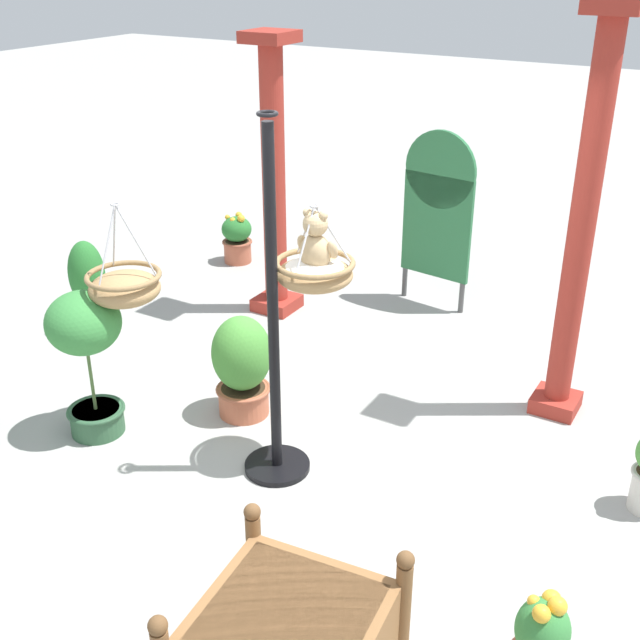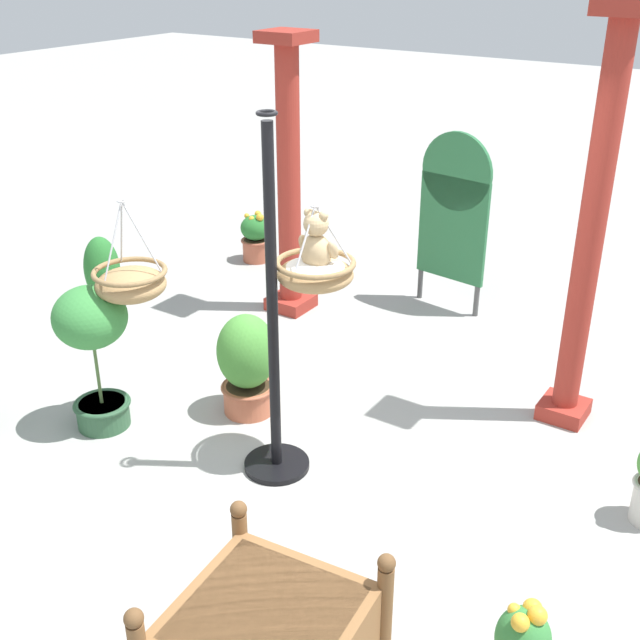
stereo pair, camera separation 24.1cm
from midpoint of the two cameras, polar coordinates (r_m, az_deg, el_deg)
The scene contains 12 objects.
ground_plane at distance 5.47m, azimuth -1.05°, elevation -10.39°, with size 40.00×40.00×0.00m, color #9E9E99.
display_pole_central at distance 5.06m, azimuth -4.64°, elevation -3.90°, with size 0.44×0.44×2.37m.
hanging_basket_with_teddy at distance 4.89m, azimuth -1.79°, elevation 3.46°, with size 0.50×0.50×0.53m.
teddy_bear at distance 4.84m, azimuth -1.69°, elevation 5.43°, with size 0.27×0.24×0.40m.
hanging_basket_left_high at distance 5.55m, azimuth -15.10°, elevation 2.33°, with size 0.51×0.51×0.71m.
greenhouse_pillar_left at distance 7.25m, azimuth -4.30°, elevation 9.64°, with size 0.40×0.40×2.54m.
greenhouse_pillar_right at distance 5.69m, azimuth 17.10°, elevation 5.95°, with size 0.35×0.35×2.91m.
potted_plant_fern_front at distance 8.76m, azimuth -6.77°, elevation 5.84°, with size 0.33×0.33×0.56m.
potted_plant_flowering_red at distance 5.72m, azimuth -17.60°, elevation -1.81°, with size 0.52×0.52×1.09m.
potted_plant_bushy_green at distance 7.33m, azimuth -17.25°, elevation 2.50°, with size 0.32×0.32×0.88m.
potted_plant_broad_leaf at distance 5.85m, azimuth -6.80°, elevation -3.26°, with size 0.44×0.44×0.79m.
display_sign_board at distance 7.47m, azimuth 7.56°, elevation 8.14°, with size 0.72×0.14×1.69m.
Camera 1 is at (2.21, -3.83, 3.22)m, focal length 44.50 mm.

